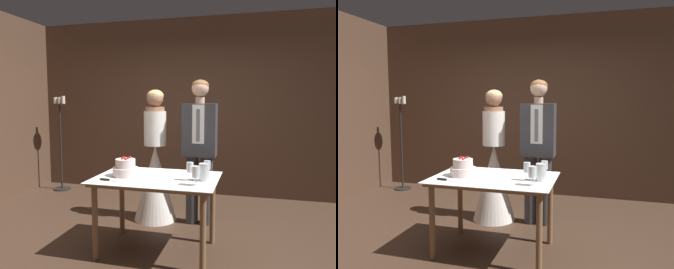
{
  "view_description": "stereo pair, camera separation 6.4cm",
  "coord_description": "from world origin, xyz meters",
  "views": [
    {
      "loc": [
        0.97,
        -3.01,
        1.52
      ],
      "look_at": [
        0.04,
        0.46,
        1.14
      ],
      "focal_mm": 35.0,
      "sensor_mm": 36.0,
      "label": 1
    },
    {
      "loc": [
        1.03,
        -3.0,
        1.52
      ],
      "look_at": [
        0.04,
        0.46,
        1.14
      ],
      "focal_mm": 35.0,
      "sensor_mm": 36.0,
      "label": 2
    }
  ],
  "objects": [
    {
      "name": "ground_plane",
      "position": [
        0.0,
        0.0,
        0.0
      ],
      "size": [
        40.0,
        40.0,
        0.0
      ],
      "primitive_type": "plane",
      "color": "#422D21"
    },
    {
      "name": "wall_back",
      "position": [
        0.0,
        2.25,
        1.41
      ],
      "size": [
        5.59,
        0.12,
        2.83
      ],
      "primitive_type": "cube",
      "color": "#513828",
      "rests_on": "ground_plane"
    },
    {
      "name": "cake_table",
      "position": [
        0.04,
        0.03,
        0.67
      ],
      "size": [
        1.21,
        0.83,
        0.76
      ],
      "color": "brown",
      "rests_on": "ground_plane"
    },
    {
      "name": "tiered_cake",
      "position": [
        -0.28,
        -0.01,
        0.84
      ],
      "size": [
        0.26,
        0.26,
        0.2
      ],
      "color": "beige",
      "rests_on": "cake_table"
    },
    {
      "name": "cake_knife",
      "position": [
        -0.33,
        -0.24,
        0.77
      ],
      "size": [
        0.4,
        0.08,
        0.02
      ],
      "rotation": [
        0.0,
        0.0,
        -0.14
      ],
      "color": "silver",
      "rests_on": "cake_table"
    },
    {
      "name": "wine_glass_near",
      "position": [
        0.47,
        -0.19,
        0.88
      ],
      "size": [
        0.08,
        0.08,
        0.18
      ],
      "color": "silver",
      "rests_on": "cake_table"
    },
    {
      "name": "wine_glass_middle",
      "position": [
        0.39,
        -0.02,
        0.89
      ],
      "size": [
        0.07,
        0.07,
        0.18
      ],
      "color": "silver",
      "rests_on": "cake_table"
    },
    {
      "name": "wine_glass_far",
      "position": [
        0.52,
        0.16,
        0.88
      ],
      "size": [
        0.07,
        0.07,
        0.16
      ],
      "color": "silver",
      "rests_on": "cake_table"
    },
    {
      "name": "hurricane_candle",
      "position": [
        0.52,
        -0.0,
        0.84
      ],
      "size": [
        0.1,
        0.1,
        0.17
      ],
      "color": "silver",
      "rests_on": "cake_table"
    },
    {
      "name": "bride",
      "position": [
        -0.24,
        0.89,
        0.61
      ],
      "size": [
        0.54,
        0.54,
        1.65
      ],
      "color": "white",
      "rests_on": "ground_plane"
    },
    {
      "name": "groom",
      "position": [
        0.33,
        0.89,
        0.99
      ],
      "size": [
        0.4,
        0.25,
        1.76
      ],
      "color": "#38383D",
      "rests_on": "ground_plane"
    },
    {
      "name": "candle_stand",
      "position": [
        -2.2,
        1.81,
        0.79
      ],
      "size": [
        0.28,
        0.28,
        1.59
      ],
      "color": "black",
      "rests_on": "ground_plane"
    }
  ]
}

